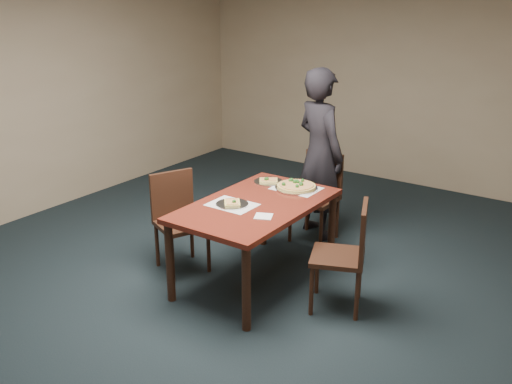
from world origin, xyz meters
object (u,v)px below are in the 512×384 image
Objects in this scene: chair_far at (318,191)px; chair_right at (348,251)px; dining_table at (256,213)px; slice_plate_far at (268,181)px; chair_left at (178,215)px; pizza_pan at (296,186)px; slice_plate_near at (232,203)px; diner at (320,154)px.

chair_right is (0.88, -1.12, 0.00)m from chair_far.
slice_plate_far is at bearing 112.88° from dining_table.
chair_left is at bearing -127.89° from slice_plate_far.
dining_table is at bearing -89.67° from chair_far.
chair_right reaches higher than pizza_pan.
chair_right reaches higher than dining_table.
chair_far is at bearing -5.38° from chair_left.
chair_right is 1.05m from slice_plate_near.
pizza_pan is (0.16, -0.74, -0.11)m from diner.
slice_plate_near is at bearing 111.88° from diner.
chair_far is 1.43m from chair_right.
pizza_pan reaches higher than dining_table.
chair_right is 0.95m from pizza_pan.
chair_left is at bearing -178.74° from slice_plate_near.
chair_left is at bearing -104.46° from chair_right.
diner is 4.48× the size of pizza_pan.
chair_right is at bearing -52.32° from chair_far.
slice_plate_far is (-0.15, -0.73, -0.12)m from diner.
slice_plate_near is at bearing -131.90° from dining_table.
slice_plate_near is at bearing -100.69° from chair_right.
pizza_pan is at bearing -80.90° from chair_far.
chair_right is (1.63, 0.21, 0.00)m from chair_left.
chair_right is at bearing 11.19° from slice_plate_near.
chair_far reaches higher than slice_plate_far.
chair_right is at bearing -31.75° from pizza_pan.
chair_left is (-0.77, -0.17, -0.14)m from dining_table.
chair_far reaches higher than pizza_pan.
dining_table is 1.65× the size of chair_left.
diner is at bearing 93.30° from dining_table.
chair_left is 1.63m from diner.
pizza_pan is (0.09, 0.52, 0.11)m from dining_table.
dining_table is 1.28m from diner.
slice_plate_near is 0.69m from slice_plate_far.
diner is (-0.94, 1.22, 0.37)m from chair_right.
chair_far is 1.53m from chair_left.
dining_table is at bearing 48.10° from slice_plate_near.
chair_left is at bearing -141.08° from pizza_pan.
dining_table is 1.65× the size of chair_far.
slice_plate_near is (-0.14, -0.16, 0.11)m from dining_table.
dining_table is at bearing -99.78° from pizza_pan.
slice_plate_far is (-1.09, 0.49, 0.25)m from chair_right.
dining_table is 0.80m from chair_left.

